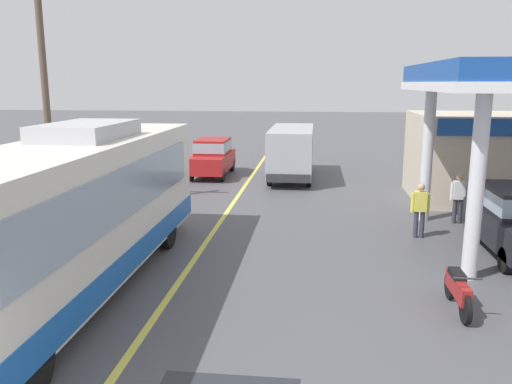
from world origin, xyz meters
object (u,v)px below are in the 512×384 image
Objects in this scene: pedestrian_near_pump at (459,196)px; car_trailing_behind_bus at (213,155)px; pedestrian_by_shop at (420,207)px; motorcycle_parked_forecourt at (458,289)px; minibus_opposing_lane at (292,148)px; coach_bus_main at (73,217)px.

car_trailing_behind_bus reaches higher than pedestrian_near_pump.
pedestrian_by_shop is 12.81m from car_trailing_behind_bus.
car_trailing_behind_bus is (-8.04, 14.94, 0.57)m from motorcycle_parked_forecourt.
motorcycle_parked_forecourt is at bearing -61.72° from car_trailing_behind_bus.
motorcycle_parked_forecourt is 5.16m from pedestrian_by_shop.
pedestrian_near_pump is 1.00× the size of pedestrian_by_shop.
car_trailing_behind_bus is (-3.96, 0.32, -0.46)m from minibus_opposing_lane.
coach_bus_main is at bearing -90.50° from car_trailing_behind_bus.
car_trailing_behind_bus is at bearing 175.43° from minibus_opposing_lane.
coach_bus_main reaches higher than minibus_opposing_lane.
car_trailing_behind_bus is at bearing 118.28° from motorcycle_parked_forecourt.
coach_bus_main reaches higher than pedestrian_by_shop.
minibus_opposing_lane reaches higher than motorcycle_parked_forecourt.
coach_bus_main is 9.82m from pedestrian_by_shop.
pedestrian_by_shop is (0.19, 5.13, 0.49)m from motorcycle_parked_forecourt.
minibus_opposing_lane is at bearing 114.23° from pedestrian_by_shop.
coach_bus_main is 1.80× the size of minibus_opposing_lane.
pedestrian_by_shop is at bearing -130.98° from pedestrian_near_pump.
pedestrian_near_pump is (1.77, 6.95, 0.49)m from motorcycle_parked_forecourt.
coach_bus_main is 6.65× the size of pedestrian_near_pump.
pedestrian_near_pump is at bearing 34.81° from coach_bus_main.
minibus_opposing_lane is 3.69× the size of pedestrian_by_shop.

